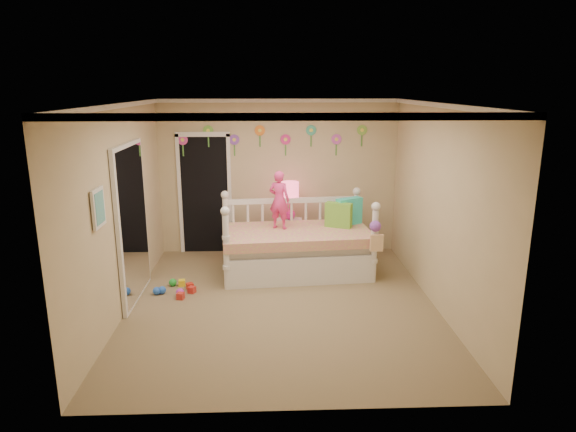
{
  "coord_description": "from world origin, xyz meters",
  "views": [
    {
      "loc": [
        -0.16,
        -6.12,
        2.8
      ],
      "look_at": [
        0.1,
        0.6,
        1.05
      ],
      "focal_mm": 31.22,
      "sensor_mm": 36.0,
      "label": 1
    }
  ],
  "objects_px": {
    "table_lamp": "(290,195)",
    "nightstand": "(290,238)",
    "daybed": "(296,234)",
    "child": "(279,200)"
  },
  "relations": [
    {
      "from": "child",
      "to": "table_lamp",
      "type": "height_order",
      "value": "child"
    },
    {
      "from": "daybed",
      "to": "nightstand",
      "type": "height_order",
      "value": "daybed"
    },
    {
      "from": "daybed",
      "to": "child",
      "type": "relative_size",
      "value": 2.52
    },
    {
      "from": "table_lamp",
      "to": "child",
      "type": "bearing_deg",
      "value": -106.98
    },
    {
      "from": "child",
      "to": "table_lamp",
      "type": "bearing_deg",
      "value": -83.01
    },
    {
      "from": "table_lamp",
      "to": "nightstand",
      "type": "bearing_deg",
      "value": 0.0
    },
    {
      "from": "daybed",
      "to": "nightstand",
      "type": "distance_m",
      "value": 0.78
    },
    {
      "from": "daybed",
      "to": "nightstand",
      "type": "relative_size",
      "value": 3.45
    },
    {
      "from": "child",
      "to": "daybed",
      "type": "bearing_deg",
      "value": -176.99
    },
    {
      "from": "nightstand",
      "to": "table_lamp",
      "type": "height_order",
      "value": "table_lamp"
    }
  ]
}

